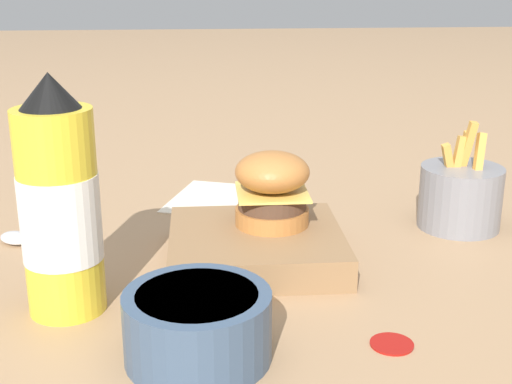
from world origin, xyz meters
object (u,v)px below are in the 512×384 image
Objects in this scene: burger at (272,188)px; ketchup_bottle at (60,207)px; serving_board at (256,246)px; side_bowl at (198,324)px; spoon at (24,241)px; fries_basket at (460,196)px.

burger is 0.37× the size of ketchup_bottle.
side_bowl is at bearing -108.05° from serving_board.
side_bowl is 1.03× the size of spoon.
ketchup_bottle is at bearing -149.70° from burger.
ketchup_bottle is 1.68× the size of fries_basket.
burger is at bearing 30.30° from ketchup_bottle.
ketchup_bottle is 1.90× the size of spoon.
serving_board is 0.25m from ketchup_bottle.
side_bowl reaches higher than serving_board.
side_bowl reaches higher than spoon.
serving_board is at bearing 27.73° from ketchup_bottle.
fries_basket is at bearing 41.14° from side_bowl.
ketchup_bottle is at bearing 156.81° from spoon.
spoon is (-0.31, 0.05, -0.08)m from burger.
serving_board is 0.23m from side_bowl.
fries_basket is (0.26, 0.07, -0.04)m from burger.
burger is 0.67× the size of side_bowl.
burger is 0.27m from fries_basket.
serving_board is at bearing 71.95° from side_bowl.
serving_board is 0.83× the size of ketchup_bottle.
burger is 0.62× the size of fries_basket.
burger reaches higher than serving_board.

